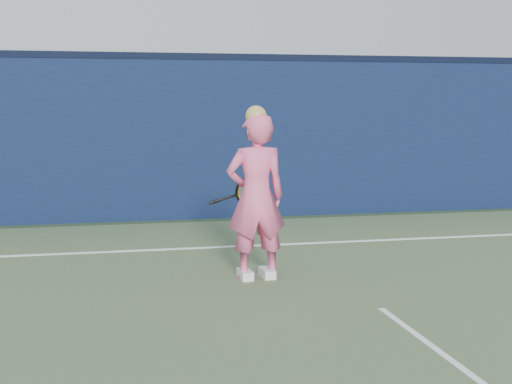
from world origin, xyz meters
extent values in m
plane|color=#293B24|center=(0.00, 0.00, 0.00)|extent=(80.00, 80.00, 0.00)
cube|color=#0D1439|center=(0.00, 6.50, 1.25)|extent=(24.00, 0.40, 2.50)
cube|color=black|center=(0.00, 6.50, 2.55)|extent=(24.00, 0.42, 0.10)
imported|color=#F65F91|center=(-0.86, 2.35, 0.87)|extent=(0.66, 0.46, 1.73)
sphere|color=tan|center=(-0.86, 2.35, 1.70)|extent=(0.22, 0.22, 0.22)
cube|color=white|center=(-0.74, 2.36, 0.05)|extent=(0.14, 0.29, 0.10)
cube|color=white|center=(-0.97, 2.34, 0.05)|extent=(0.14, 0.29, 0.10)
torus|color=black|center=(-0.85, 2.77, 0.87)|extent=(0.32, 0.13, 0.32)
torus|color=yellow|center=(-0.85, 2.77, 0.87)|extent=(0.26, 0.09, 0.26)
cylinder|color=beige|center=(-0.85, 2.77, 0.87)|extent=(0.26, 0.09, 0.26)
cylinder|color=black|center=(-1.09, 2.79, 0.81)|extent=(0.29, 0.05, 0.10)
cylinder|color=black|center=(-1.22, 2.81, 0.77)|extent=(0.13, 0.05, 0.07)
cube|color=white|center=(0.00, 4.00, 0.01)|extent=(11.00, 0.08, 0.01)
camera|label=1|loc=(-2.39, -4.81, 1.84)|focal=50.00mm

